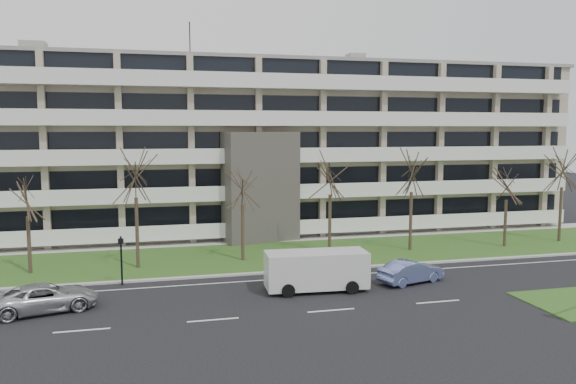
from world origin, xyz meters
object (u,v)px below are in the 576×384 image
object	(u,v)px
white_van	(318,267)
pedestrian_signal	(121,254)
blue_sedan	(411,272)
silver_pickup	(46,298)

from	to	relation	value
white_van	pedestrian_signal	bearing A→B (deg)	164.43
white_van	pedestrian_signal	xyz separation A→B (m)	(-10.94, 3.83, 0.52)
blue_sedan	silver_pickup	bearing A→B (deg)	74.53
silver_pickup	blue_sedan	size ratio (longest dim) A/B	1.22
silver_pickup	blue_sedan	bearing A→B (deg)	-103.40
silver_pickup	white_van	size ratio (longest dim) A/B	0.85
blue_sedan	pedestrian_signal	world-z (taller)	pedestrian_signal
silver_pickup	white_van	world-z (taller)	white_van
silver_pickup	pedestrian_signal	bearing A→B (deg)	-55.41
blue_sedan	white_van	size ratio (longest dim) A/B	0.70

